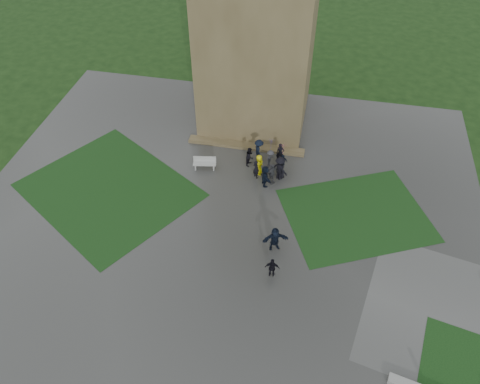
% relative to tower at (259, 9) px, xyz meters
% --- Properties ---
extents(ground, '(120.00, 120.00, 0.00)m').
position_rel_tower_xyz_m(ground, '(0.00, -15.00, -9.00)').
color(ground, black).
extents(plaza, '(34.00, 34.00, 0.02)m').
position_rel_tower_xyz_m(plaza, '(0.00, -13.00, -8.99)').
color(plaza, '#343432').
rests_on(plaza, ground).
extents(lawn_inset_left, '(14.10, 13.46, 0.01)m').
position_rel_tower_xyz_m(lawn_inset_left, '(-8.50, -11.00, -8.97)').
color(lawn_inset_left, '#123312').
rests_on(lawn_inset_left, plaza).
extents(lawn_inset_right, '(11.12, 10.15, 0.01)m').
position_rel_tower_xyz_m(lawn_inset_right, '(8.50, -10.00, -8.97)').
color(lawn_inset_right, '#123312').
rests_on(lawn_inset_right, plaza).
extents(tower, '(8.00, 8.00, 18.00)m').
position_rel_tower_xyz_m(tower, '(0.00, 0.00, 0.00)').
color(tower, brown).
rests_on(tower, ground).
extents(tower_plinth, '(9.00, 0.80, 0.22)m').
position_rel_tower_xyz_m(tower_plinth, '(0.00, -4.40, -8.87)').
color(tower_plinth, brown).
rests_on(tower_plinth, plaza).
extents(bench, '(1.72, 0.79, 0.96)m').
position_rel_tower_xyz_m(bench, '(-2.49, -7.41, -8.49)').
color(bench, '#B4B5B0').
rests_on(bench, plaza).
extents(visitor_cluster, '(3.31, 4.06, 2.50)m').
position_rel_tower_xyz_m(visitor_cluster, '(2.25, -7.01, -7.99)').
color(visitor_cluster, black).
rests_on(visitor_cluster, plaza).
extents(pedestrian_mid, '(1.70, 1.13, 1.73)m').
position_rel_tower_xyz_m(pedestrian_mid, '(3.59, -13.82, -8.12)').
color(pedestrian_mid, black).
rests_on(pedestrian_mid, plaza).
extents(pedestrian_near, '(0.87, 0.52, 1.45)m').
position_rel_tower_xyz_m(pedestrian_near, '(3.75, -15.87, -8.26)').
color(pedestrian_near, black).
rests_on(pedestrian_near, plaza).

